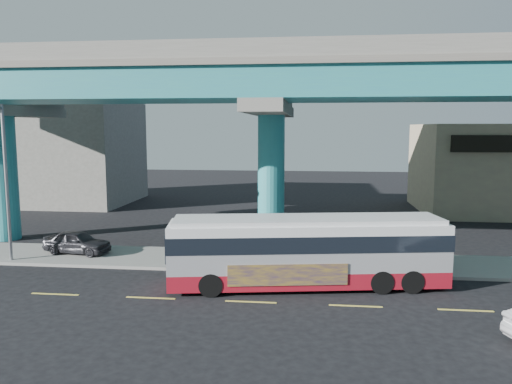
# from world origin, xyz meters

# --- Properties ---
(ground) EXTENTS (120.00, 120.00, 0.00)m
(ground) POSITION_xyz_m (0.00, 0.00, 0.00)
(ground) COLOR black
(ground) RESTS_ON ground
(sidewalk) EXTENTS (70.00, 4.00, 0.15)m
(sidewalk) POSITION_xyz_m (0.00, 5.50, 0.07)
(sidewalk) COLOR gray
(sidewalk) RESTS_ON ground
(lane_markings) EXTENTS (58.00, 0.12, 0.01)m
(lane_markings) POSITION_xyz_m (-0.00, -0.30, 0.01)
(lane_markings) COLOR #D8C64C
(lane_markings) RESTS_ON ground
(viaduct) EXTENTS (52.00, 12.40, 11.70)m
(viaduct) POSITION_xyz_m (-0.00, 9.11, 9.14)
(viaduct) COLOR teal
(viaduct) RESTS_ON ground
(building_beige) EXTENTS (14.00, 10.23, 7.00)m
(building_beige) POSITION_xyz_m (18.00, 22.98, 3.51)
(building_beige) COLOR tan
(building_beige) RESTS_ON ground
(building_concrete) EXTENTS (12.00, 10.00, 9.00)m
(building_concrete) POSITION_xyz_m (-20.00, 24.00, 4.50)
(building_concrete) COLOR gray
(building_concrete) RESTS_ON ground
(transit_bus) EXTENTS (11.85, 4.40, 2.98)m
(transit_bus) POSITION_xyz_m (2.14, 1.89, 1.63)
(transit_bus) COLOR maroon
(transit_bus) RESTS_ON ground
(parked_car) EXTENTS (2.45, 3.94, 1.20)m
(parked_car) POSITION_xyz_m (-9.93, 5.64, 0.75)
(parked_car) COLOR #2C2B30
(parked_car) RESTS_ON sidewalk
(stop_sign) EXTENTS (0.74, 0.13, 2.48)m
(stop_sign) POSITION_xyz_m (2.72, 4.18, 1.93)
(stop_sign) COLOR gray
(stop_sign) RESTS_ON sidewalk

